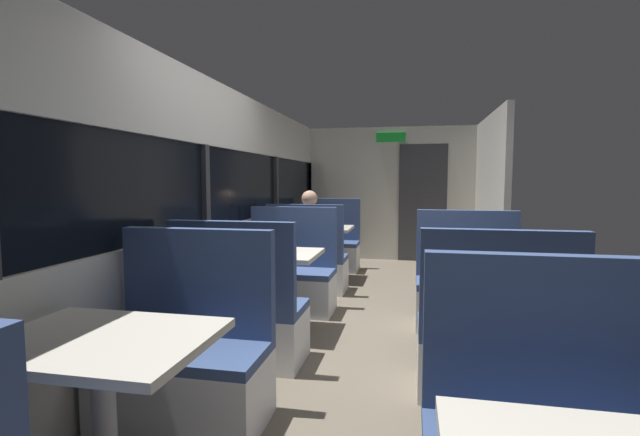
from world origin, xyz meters
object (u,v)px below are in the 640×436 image
at_px(dining_table_near_window, 102,360).
at_px(dining_table_mid_window, 269,263).
at_px(dining_table_rear_aisle, 479,276).
at_px(bench_far_window_facing_entry, 328,249).
at_px(bench_rear_aisle_facing_entry, 467,293).
at_px(coffee_cup_secondary, 502,258).
at_px(seated_passenger, 309,248).
at_px(bench_rear_aisle_facing_end, 494,347).
at_px(bench_far_window_facing_end, 308,265).
at_px(bench_mid_window_facing_entry, 290,280).
at_px(bench_mid_window_facing_end, 241,320).
at_px(bench_near_window_facing_entry, 186,365).
at_px(dining_table_far_window, 319,234).

bearing_deg(dining_table_near_window, dining_table_mid_window, 90.00).
bearing_deg(dining_table_rear_aisle, bench_far_window_facing_entry, 119.68).
bearing_deg(dining_table_mid_window, bench_rear_aisle_facing_entry, 15.59).
height_order(dining_table_near_window, bench_far_window_facing_entry, bench_far_window_facing_entry).
bearing_deg(coffee_cup_secondary, dining_table_rear_aisle, -177.18).
distance_m(dining_table_rear_aisle, seated_passenger, 2.55).
distance_m(dining_table_near_window, bench_rear_aisle_facing_end, 2.26).
height_order(bench_far_window_facing_end, bench_far_window_facing_entry, same).
bearing_deg(bench_mid_window_facing_entry, bench_mid_window_facing_end, -90.00).
height_order(dining_table_mid_window, coffee_cup_secondary, coffee_cup_secondary).
distance_m(dining_table_near_window, coffee_cup_secondary, 2.84).
bearing_deg(bench_far_window_facing_end, coffee_cup_secondary, -41.54).
height_order(dining_table_rear_aisle, coffee_cup_secondary, coffee_cup_secondary).
xyz_separation_m(bench_near_window_facing_entry, bench_mid_window_facing_end, (0.00, 0.84, 0.00)).
bearing_deg(bench_far_window_facing_end, bench_mid_window_facing_entry, -90.00).
distance_m(bench_near_window_facing_entry, dining_table_mid_window, 1.57).
bearing_deg(bench_far_window_facing_end, bench_rear_aisle_facing_entry, -30.23).
distance_m(dining_table_mid_window, seated_passenger, 1.62).
xyz_separation_m(bench_mid_window_facing_end, bench_rear_aisle_facing_end, (1.79, -0.20, 0.00)).
bearing_deg(bench_mid_window_facing_end, bench_near_window_facing_entry, -90.00).
bearing_deg(dining_table_far_window, dining_table_mid_window, -90.00).
xyz_separation_m(dining_table_mid_window, bench_rear_aisle_facing_entry, (1.79, 0.50, -0.31)).
bearing_deg(dining_table_rear_aisle, bench_mid_window_facing_end, -164.41).
xyz_separation_m(bench_mid_window_facing_entry, bench_rear_aisle_facing_end, (1.79, -1.60, 0.00)).
bearing_deg(dining_table_mid_window, bench_near_window_facing_entry, -90.00).
bearing_deg(bench_mid_window_facing_end, bench_rear_aisle_facing_end, -6.38).
height_order(dining_table_near_window, bench_near_window_facing_entry, bench_near_window_facing_entry).
height_order(bench_mid_window_facing_entry, bench_far_window_facing_entry, same).
height_order(dining_table_near_window, dining_table_rear_aisle, same).
distance_m(bench_near_window_facing_entry, bench_rear_aisle_facing_end, 1.90).
bearing_deg(bench_far_window_facing_entry, dining_table_near_window, -90.00).
relative_size(bench_near_window_facing_entry, bench_rear_aisle_facing_entry, 1.00).
bearing_deg(bench_mid_window_facing_end, dining_table_near_window, -90.00).
bearing_deg(bench_rear_aisle_facing_entry, coffee_cup_secondary, -76.40).
relative_size(bench_rear_aisle_facing_entry, coffee_cup_secondary, 12.22).
bearing_deg(dining_table_rear_aisle, dining_table_near_window, -131.24).
height_order(bench_far_window_facing_entry, dining_table_rear_aisle, bench_far_window_facing_entry).
distance_m(dining_table_far_window, coffee_cup_secondary, 3.13).
distance_m(bench_far_window_facing_entry, seated_passenger, 1.34).
distance_m(dining_table_near_window, bench_near_window_facing_entry, 0.77).
relative_size(dining_table_far_window, dining_table_rear_aisle, 1.00).
bearing_deg(bench_far_window_facing_entry, bench_rear_aisle_facing_end, -65.01).
bearing_deg(bench_rear_aisle_facing_end, bench_near_window_facing_entry, -160.24).
distance_m(dining_table_near_window, dining_table_mid_window, 2.24).
distance_m(dining_table_near_window, bench_mid_window_facing_end, 1.57).
relative_size(bench_far_window_facing_end, bench_rear_aisle_facing_end, 1.00).
height_order(bench_near_window_facing_entry, bench_far_window_facing_end, same).
bearing_deg(dining_table_near_window, bench_mid_window_facing_entry, 90.00).
relative_size(dining_table_rear_aisle, bench_rear_aisle_facing_entry, 0.82).
xyz_separation_m(dining_table_mid_window, bench_mid_window_facing_entry, (0.00, 0.70, -0.31)).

